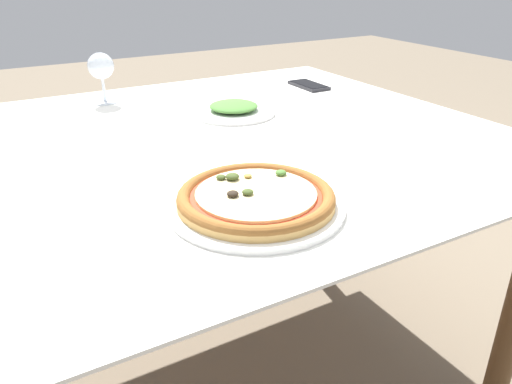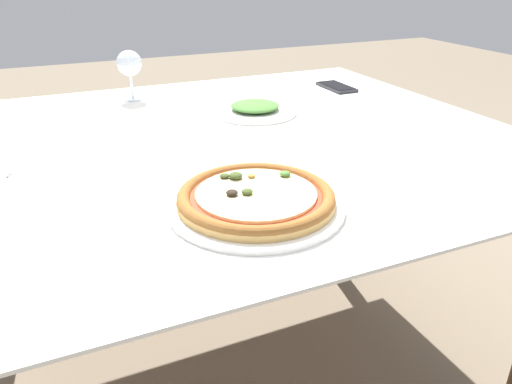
{
  "view_description": "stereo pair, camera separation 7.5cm",
  "coord_description": "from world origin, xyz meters",
  "px_view_note": "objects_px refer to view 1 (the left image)",
  "views": [
    {
      "loc": [
        -0.44,
        -0.99,
        1.09
      ],
      "look_at": [
        -0.08,
        -0.35,
        0.74
      ],
      "focal_mm": 35.0,
      "sensor_mm": 36.0,
      "label": 1
    },
    {
      "loc": [
        -0.38,
        -1.03,
        1.09
      ],
      "look_at": [
        -0.08,
        -0.35,
        0.74
      ],
      "focal_mm": 35.0,
      "sensor_mm": 36.0,
      "label": 2
    }
  ],
  "objects_px": {
    "dining_table": "(211,168)",
    "pizza_plate": "(256,199)",
    "cell_phone": "(309,85)",
    "side_plate": "(234,110)",
    "wine_glass_far_left": "(101,68)"
  },
  "relations": [
    {
      "from": "dining_table",
      "to": "cell_phone",
      "type": "relative_size",
      "value": 9.43
    },
    {
      "from": "side_plate",
      "to": "dining_table",
      "type": "bearing_deg",
      "value": -132.55
    },
    {
      "from": "cell_phone",
      "to": "wine_glass_far_left",
      "type": "bearing_deg",
      "value": 167.68
    },
    {
      "from": "pizza_plate",
      "to": "wine_glass_far_left",
      "type": "xyz_separation_m",
      "value": [
        -0.05,
        0.79,
        0.08
      ]
    },
    {
      "from": "cell_phone",
      "to": "side_plate",
      "type": "bearing_deg",
      "value": -156.64
    },
    {
      "from": "wine_glass_far_left",
      "to": "side_plate",
      "type": "distance_m",
      "value": 0.4
    },
    {
      "from": "dining_table",
      "to": "side_plate",
      "type": "distance_m",
      "value": 0.23
    },
    {
      "from": "dining_table",
      "to": "cell_phone",
      "type": "xyz_separation_m",
      "value": [
        0.49,
        0.31,
        0.08
      ]
    },
    {
      "from": "dining_table",
      "to": "pizza_plate",
      "type": "distance_m",
      "value": 0.37
    },
    {
      "from": "pizza_plate",
      "to": "cell_phone",
      "type": "relative_size",
      "value": 2.04
    },
    {
      "from": "pizza_plate",
      "to": "side_plate",
      "type": "relative_size",
      "value": 1.34
    },
    {
      "from": "pizza_plate",
      "to": "cell_phone",
      "type": "bearing_deg",
      "value": 49.12
    },
    {
      "from": "wine_glass_far_left",
      "to": "cell_phone",
      "type": "relative_size",
      "value": 0.97
    },
    {
      "from": "dining_table",
      "to": "pizza_plate",
      "type": "relative_size",
      "value": 4.62
    },
    {
      "from": "pizza_plate",
      "to": "side_plate",
      "type": "bearing_deg",
      "value": 66.46
    }
  ]
}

